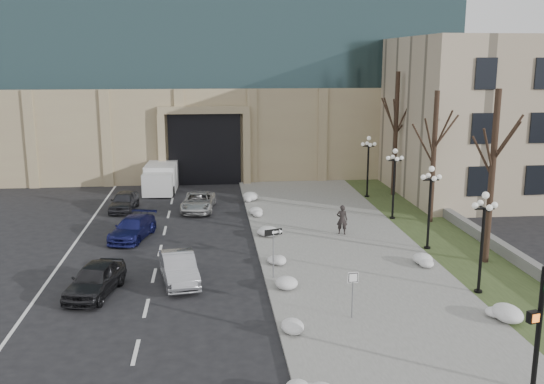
{
  "coord_description": "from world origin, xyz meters",
  "views": [
    {
      "loc": [
        -3.71,
        -18.62,
        10.44
      ],
      "look_at": [
        -0.38,
        12.6,
        3.5
      ],
      "focal_mm": 40.0,
      "sensor_mm": 36.0,
      "label": 1
    }
  ],
  "objects": [
    {
      "name": "tree_mid",
      "position": [
        10.5,
        18.0,
        5.5
      ],
      "size": [
        3.2,
        3.2,
        8.5
      ],
      "color": "black",
      "rests_on": "ground"
    },
    {
      "name": "car_c",
      "position": [
        -8.25,
        16.48,
        0.64
      ],
      "size": [
        2.86,
        4.73,
        1.28
      ],
      "primitive_type": "imported",
      "rotation": [
        0.0,
        0.0,
        -0.26
      ],
      "color": "navy",
      "rests_on": "ground"
    },
    {
      "name": "lamppost_d",
      "position": [
        8.3,
        25.5,
        3.07
      ],
      "size": [
        1.18,
        1.18,
        4.76
      ],
      "color": "black",
      "rests_on": "ground"
    },
    {
      "name": "curb",
      "position": [
        -1.0,
        14.0,
        0.07
      ],
      "size": [
        0.3,
        40.0,
        0.14
      ],
      "primitive_type": "cube",
      "color": "gray",
      "rests_on": "ground"
    },
    {
      "name": "sidewalk",
      "position": [
        3.5,
        14.0,
        0.06
      ],
      "size": [
        9.0,
        40.0,
        0.12
      ],
      "primitive_type": "cube",
      "color": "gray",
      "rests_on": "ground"
    },
    {
      "name": "lamppost_a",
      "position": [
        8.3,
        6.0,
        3.07
      ],
      "size": [
        1.18,
        1.18,
        4.76
      ],
      "color": "black",
      "rests_on": "ground"
    },
    {
      "name": "snow_clump_e",
      "position": [
        -0.34,
        16.17,
        0.3
      ],
      "size": [
        1.1,
        1.6,
        0.36
      ],
      "primitive_type": "ellipsoid",
      "color": "silver",
      "rests_on": "sidewalk"
    },
    {
      "name": "car_e",
      "position": [
        -9.65,
        23.44,
        0.68
      ],
      "size": [
        1.93,
        4.13,
        1.37
      ],
      "primitive_type": "imported",
      "rotation": [
        0.0,
        0.0,
        -0.08
      ],
      "color": "#2F2F34",
      "rests_on": "ground"
    },
    {
      "name": "ground",
      "position": [
        0.0,
        0.0,
        0.0
      ],
      "size": [
        160.0,
        160.0,
        0.0
      ],
      "primitive_type": "plane",
      "color": "black",
      "rests_on": "ground"
    },
    {
      "name": "car_a",
      "position": [
        -8.91,
        7.82,
        0.73
      ],
      "size": [
        2.61,
        4.53,
        1.45
      ],
      "primitive_type": "imported",
      "rotation": [
        0.0,
        0.0,
        -0.22
      ],
      "color": "black",
      "rests_on": "ground"
    },
    {
      "name": "snow_clump_b",
      "position": [
        -0.34,
        3.01,
        0.3
      ],
      "size": [
        1.1,
        1.6,
        0.36
      ],
      "primitive_type": "ellipsoid",
      "color": "silver",
      "rests_on": "sidewalk"
    },
    {
      "name": "tree_far",
      "position": [
        10.5,
        26.0,
        6.15
      ],
      "size": [
        3.2,
        3.2,
        9.5
      ],
      "color": "black",
      "rests_on": "ground"
    },
    {
      "name": "lamppost_c",
      "position": [
        8.3,
        19.0,
        3.07
      ],
      "size": [
        1.18,
        1.18,
        4.76
      ],
      "color": "black",
      "rests_on": "ground"
    },
    {
      "name": "snow_clump_f",
      "position": [
        -0.39,
        20.6,
        0.3
      ],
      "size": [
        1.1,
        1.6,
        0.36
      ],
      "primitive_type": "ellipsoid",
      "color": "silver",
      "rests_on": "sidewalk"
    },
    {
      "name": "traffic_signal",
      "position": [
        6.35,
        -2.18,
        2.12
      ],
      "size": [
        0.73,
        0.97,
        4.27
      ],
      "rotation": [
        0.0,
        0.0,
        0.25
      ],
      "color": "black",
      "rests_on": "ground"
    },
    {
      "name": "snow_clump_g",
      "position": [
        -0.74,
        25.05,
        0.3
      ],
      "size": [
        1.1,
        1.6,
        0.36
      ],
      "primitive_type": "ellipsoid",
      "color": "silver",
      "rests_on": "sidewalk"
    },
    {
      "name": "lamppost_b",
      "position": [
        8.3,
        12.5,
        3.07
      ],
      "size": [
        1.18,
        1.18,
        4.76
      ],
      "color": "black",
      "rests_on": "ground"
    },
    {
      "name": "car_b",
      "position": [
        -5.22,
        8.96,
        0.71
      ],
      "size": [
        2.21,
        4.5,
        1.42
      ],
      "primitive_type": "imported",
      "rotation": [
        0.0,
        0.0,
        0.17
      ],
      "color": "#98999F",
      "rests_on": "ground"
    },
    {
      "name": "box_truck",
      "position": [
        -7.5,
        30.24,
        1.05
      ],
      "size": [
        2.68,
        6.89,
        2.16
      ],
      "rotation": [
        0.0,
        0.0,
        -0.05
      ],
      "color": "silver",
      "rests_on": "ground"
    },
    {
      "name": "one_way_sign",
      "position": [
        -0.58,
        8.83,
        2.1
      ],
      "size": [
        0.94,
        0.43,
        2.54
      ],
      "rotation": [
        0.0,
        0.0,
        0.35
      ],
      "color": "slate",
      "rests_on": "ground"
    },
    {
      "name": "snow_clump_h",
      "position": [
        7.79,
        3.29,
        0.3
      ],
      "size": [
        1.1,
        1.6,
        0.36
      ],
      "primitive_type": "ellipsoid",
      "color": "silver",
      "rests_on": "sidewalk"
    },
    {
      "name": "snow_clump_d",
      "position": [
        -0.3,
        10.97,
        0.3
      ],
      "size": [
        1.1,
        1.6,
        0.36
      ],
      "primitive_type": "ellipsoid",
      "color": "silver",
      "rests_on": "sidewalk"
    },
    {
      "name": "car_d",
      "position": [
        -4.48,
        22.92,
        0.64
      ],
      "size": [
        2.57,
        4.78,
        1.27
      ],
      "primitive_type": "imported",
      "rotation": [
        0.0,
        0.0,
        -0.1
      ],
      "color": "#B9B9B9",
      "rests_on": "ground"
    },
    {
      "name": "tree_near",
      "position": [
        10.5,
        10.0,
        5.83
      ],
      "size": [
        3.2,
        3.2,
        9.0
      ],
      "color": "black",
      "rests_on": "ground"
    },
    {
      "name": "stone_wall",
      "position": [
        12.0,
        16.0,
        0.35
      ],
      "size": [
        0.5,
        30.0,
        0.7
      ],
      "primitive_type": "cube",
      "color": "slate",
      "rests_on": "ground"
    },
    {
      "name": "snow_clump_c",
      "position": [
        -0.54,
        7.41,
        0.3
      ],
      "size": [
        1.1,
        1.6,
        0.36
      ],
      "primitive_type": "ellipsoid",
      "color": "silver",
      "rests_on": "sidewalk"
    },
    {
      "name": "classical_building",
      "position": [
        22.0,
        27.98,
        6.0
      ],
      "size": [
        22.0,
        18.12,
        12.0
      ],
      "color": "tan",
      "rests_on": "ground"
    },
    {
      "name": "snow_clump_i",
      "position": [
        7.48,
        9.57,
        0.3
      ],
      "size": [
        1.1,
        1.6,
        0.36
      ],
      "primitive_type": "ellipsoid",
      "color": "silver",
      "rests_on": "sidewalk"
    },
    {
      "name": "pedestrian",
      "position": [
        4.17,
        15.72,
        1.02
      ],
      "size": [
        0.75,
        0.59,
        1.79
      ],
      "primitive_type": "imported",
      "rotation": [
        0.0,
        0.0,
        2.87
      ],
      "color": "black",
      "rests_on": "sidewalk"
    },
    {
      "name": "grass_strip",
      "position": [
        10.0,
        14.0,
        0.05
      ],
      "size": [
        4.0,
        40.0,
        0.1
      ],
      "primitive_type": "cube",
      "color": "#354422",
      "rests_on": "ground"
    },
    {
      "name": "keep_sign",
      "position": [
        1.95,
        3.85,
        1.53
      ],
      "size": [
        0.45,
        0.09,
        2.08
      ],
      "rotation": [
        0.0,
        0.0,
        0.1
      ],
      "color": "slate",
      "rests_on": "ground"
    }
  ]
}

